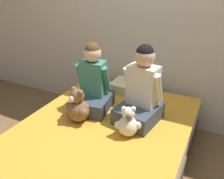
% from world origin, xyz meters
% --- Properties ---
extents(ground_plane, '(14.00, 14.00, 0.00)m').
position_xyz_m(ground_plane, '(0.00, 0.00, 0.00)').
color(ground_plane, brown).
extents(wall_behind_bed, '(8.00, 0.06, 2.50)m').
position_xyz_m(wall_behind_bed, '(0.00, 1.11, 1.25)').
color(wall_behind_bed, beige).
rests_on(wall_behind_bed, ground_plane).
extents(bed, '(1.41, 1.99, 0.43)m').
position_xyz_m(bed, '(0.00, 0.00, 0.21)').
color(bed, '#473828').
rests_on(bed, ground_plane).
extents(child_on_left, '(0.39, 0.43, 0.64)m').
position_xyz_m(child_on_left, '(-0.25, 0.33, 0.67)').
color(child_on_left, '#384251').
rests_on(child_on_left, bed).
extents(child_on_right, '(0.38, 0.44, 0.69)m').
position_xyz_m(child_on_right, '(0.24, 0.33, 0.70)').
color(child_on_right, '#384251').
rests_on(child_on_right, bed).
extents(teddy_bear_held_by_left_child, '(0.26, 0.20, 0.32)m').
position_xyz_m(teddy_bear_held_by_left_child, '(-0.24, 0.07, 0.56)').
color(teddy_bear_held_by_left_child, brown).
rests_on(teddy_bear_held_by_left_child, bed).
extents(teddy_bear_held_by_right_child, '(0.21, 0.17, 0.26)m').
position_xyz_m(teddy_bear_held_by_right_child, '(0.24, 0.06, 0.54)').
color(teddy_bear_held_by_right_child, silver).
rests_on(teddy_bear_held_by_right_child, bed).
extents(pillow_at_headboard, '(0.51, 0.30, 0.11)m').
position_xyz_m(pillow_at_headboard, '(0.00, 0.82, 0.49)').
color(pillow_at_headboard, beige).
rests_on(pillow_at_headboard, bed).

